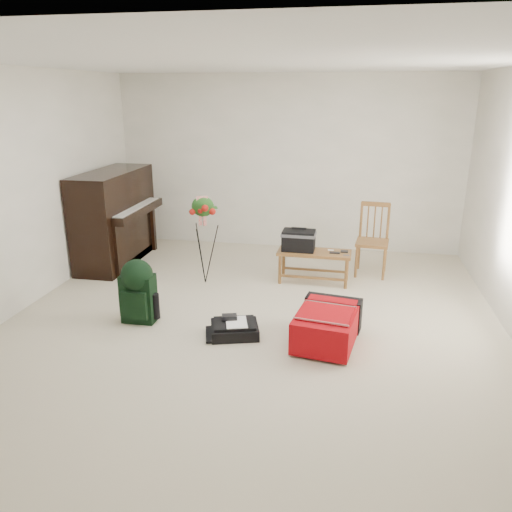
% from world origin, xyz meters
% --- Properties ---
extents(floor, '(5.00, 5.50, 0.01)m').
position_xyz_m(floor, '(0.00, 0.00, 0.00)').
color(floor, beige).
rests_on(floor, ground).
extents(ceiling, '(5.00, 5.50, 0.01)m').
position_xyz_m(ceiling, '(0.00, 0.00, 2.50)').
color(ceiling, white).
rests_on(ceiling, wall_back).
extents(wall_back, '(5.00, 0.04, 2.50)m').
position_xyz_m(wall_back, '(0.00, 2.75, 1.25)').
color(wall_back, beige).
rests_on(wall_back, floor).
extents(wall_left, '(0.04, 5.50, 2.50)m').
position_xyz_m(wall_left, '(-2.50, 0.00, 1.25)').
color(wall_left, beige).
rests_on(wall_left, floor).
extents(piano, '(0.71, 1.50, 1.25)m').
position_xyz_m(piano, '(-2.19, 1.60, 0.60)').
color(piano, black).
rests_on(piano, floor).
extents(bench, '(0.89, 0.38, 0.68)m').
position_xyz_m(bench, '(0.39, 1.31, 0.48)').
color(bench, olive).
rests_on(bench, floor).
extents(dining_chair, '(0.43, 0.43, 0.92)m').
position_xyz_m(dining_chair, '(1.23, 1.74, 0.45)').
color(dining_chair, olive).
rests_on(dining_chair, floor).
extents(red_suitcase, '(0.63, 0.85, 0.33)m').
position_xyz_m(red_suitcase, '(0.77, -0.19, 0.18)').
color(red_suitcase, '#AE070E').
rests_on(red_suitcase, floor).
extents(black_duffel, '(0.53, 0.47, 0.19)m').
position_xyz_m(black_duffel, '(-0.11, -0.26, 0.07)').
color(black_duffel, black).
rests_on(black_duffel, floor).
extents(green_backpack, '(0.33, 0.32, 0.66)m').
position_xyz_m(green_backpack, '(-1.14, -0.14, 0.36)').
color(green_backpack, black).
rests_on(green_backpack, floor).
extents(flower_stand, '(0.44, 0.44, 1.11)m').
position_xyz_m(flower_stand, '(-0.78, 1.05, 0.54)').
color(flower_stand, black).
rests_on(flower_stand, floor).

